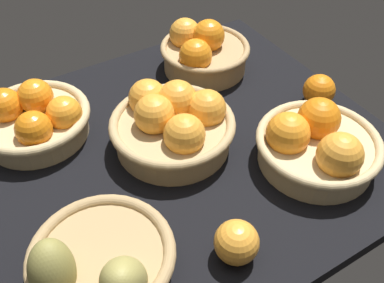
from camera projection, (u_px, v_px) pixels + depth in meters
market_tray at (174, 154)px, 88.56cm from camera, size 84.00×72.00×3.00cm
basket_near_left_pears at (99, 263)px, 65.03cm from camera, size 23.61×23.98×12.63cm
basket_near_right at (317, 144)px, 81.81cm from camera, size 23.60×23.60×11.57cm
basket_center at (173, 123)px, 85.41cm from camera, size 24.60×24.60×11.88cm
basket_far_right at (202, 51)px, 104.26cm from camera, size 21.28×21.28×12.27cm
basket_far_left at (35, 119)px, 87.57cm from camera, size 22.68×22.68×11.01cm
loose_orange_front_gap at (237, 242)px, 67.66cm from camera, size 7.16×7.16×7.16cm
loose_orange_back_gap at (319, 90)px, 95.58cm from camera, size 7.00×7.00×7.00cm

